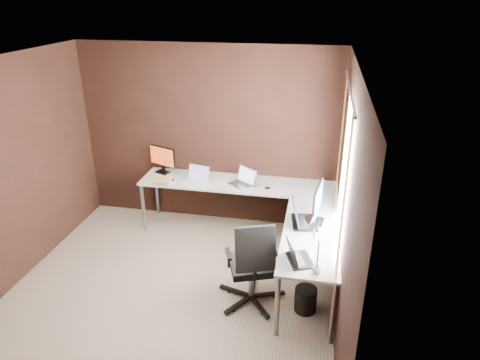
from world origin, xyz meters
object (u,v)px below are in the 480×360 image
at_px(monitor_left, 162,158).
at_px(wastebasket, 306,300).
at_px(book_stack, 163,180).
at_px(drawer_pedestal, 306,230).
at_px(laptop_black_big, 301,219).
at_px(laptop_silver, 244,181).
at_px(laptop_white, 197,178).
at_px(office_chair, 252,279).
at_px(monitor_right, 318,202).
at_px(laptop_black_small, 297,257).
at_px(desk_lamp, 312,238).

relative_size(monitor_left, wastebasket, 1.56).
xyz_separation_m(book_stack, wastebasket, (2.02, -1.30, -0.63)).
relative_size(drawer_pedestal, laptop_black_big, 1.41).
bearing_deg(laptop_silver, laptop_white, -141.72).
bearing_deg(monitor_left, office_chair, -24.60).
xyz_separation_m(drawer_pedestal, monitor_right, (0.11, -0.52, 0.68)).
distance_m(laptop_black_small, office_chair, 0.70).
bearing_deg(monitor_right, book_stack, 79.45).
bearing_deg(book_stack, monitor_left, 109.12).
bearing_deg(office_chair, laptop_silver, 83.80).
relative_size(laptop_black_big, office_chair, 0.41).
bearing_deg(laptop_black_small, laptop_white, 21.60).
distance_m(book_stack, office_chair, 1.97).
xyz_separation_m(drawer_pedestal, monitor_left, (-2.06, 0.49, 0.65)).
bearing_deg(desk_lamp, monitor_left, 143.37).
distance_m(laptop_white, book_stack, 0.46).
bearing_deg(laptop_white, laptop_black_big, -18.17).
bearing_deg(drawer_pedestal, monitor_left, 166.65).
height_order(laptop_white, desk_lamp, desk_lamp).
height_order(drawer_pedestal, laptop_silver, laptop_silver).
relative_size(laptop_silver, laptop_black_small, 1.15).
bearing_deg(monitor_right, laptop_white, 71.03).
height_order(laptop_white, laptop_black_big, laptop_black_big).
bearing_deg(desk_lamp, wastebasket, 98.03).
bearing_deg(wastebasket, laptop_silver, 122.90).
bearing_deg(drawer_pedestal, laptop_white, 169.31).
distance_m(drawer_pedestal, book_stack, 2.01).
relative_size(monitor_left, laptop_black_small, 1.16).
distance_m(monitor_right, laptop_black_big, 0.26).
distance_m(monitor_left, book_stack, 0.40).
bearing_deg(drawer_pedestal, laptop_black_small, -91.78).
bearing_deg(monitor_left, monitor_right, -3.49).
height_order(monitor_right, laptop_white, monitor_right).
bearing_deg(laptop_black_big, book_stack, 60.51).
relative_size(laptop_white, laptop_black_small, 0.96).
distance_m(monitor_right, laptop_silver, 1.29).
bearing_deg(monitor_right, laptop_black_small, 176.64).
xyz_separation_m(drawer_pedestal, laptop_silver, (-0.86, 0.30, 0.48)).
xyz_separation_m(laptop_white, book_stack, (-0.44, -0.13, -0.01)).
bearing_deg(laptop_white, monitor_left, 172.59).
height_order(laptop_black_big, laptop_black_small, laptop_black_big).
bearing_deg(laptop_black_big, laptop_black_small, 172.36).
bearing_deg(laptop_silver, drawer_pedestal, 18.08).
bearing_deg(laptop_black_big, wastebasket, -176.18).
distance_m(monitor_right, office_chair, 1.10).
bearing_deg(laptop_white, book_stack, -150.37).
height_order(laptop_black_small, desk_lamp, desk_lamp).
height_order(laptop_black_big, wastebasket, laptop_black_big).
distance_m(laptop_black_big, laptop_black_small, 0.74).
height_order(monitor_right, book_stack, monitor_right).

